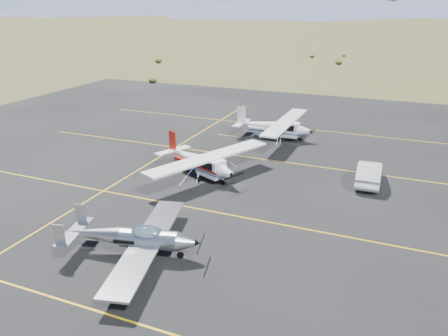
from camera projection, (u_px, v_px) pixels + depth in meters
The scene contains 6 objects.
ground at pixel (161, 217), 27.94m from camera, with size 1600.00×1600.00×0.00m, color #383D1C.
apron at pixel (207, 179), 33.98m from camera, with size 72.00×72.00×0.02m, color black.
aircraft_low_wing at pixel (134, 238), 23.45m from camera, with size 7.43×10.16×2.20m.
aircraft_cessna at pixel (200, 160), 34.25m from camera, with size 8.29×10.93×2.87m.
aircraft_plain at pixel (274, 126), 43.58m from camera, with size 6.84×11.41×2.90m.
sedan at pixel (369, 173), 32.94m from camera, with size 1.72×4.94×1.63m, color silver.
Camera 1 is at (13.27, -21.52, 12.95)m, focal length 35.00 mm.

